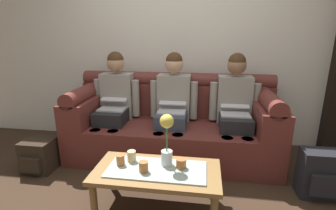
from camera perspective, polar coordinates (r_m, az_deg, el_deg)
The scene contains 13 objects.
back_wall_patterned at distance 3.31m, azimuth 2.44°, elevation 16.47°, with size 6.00×0.12×2.90m, color silver.
couch at distance 2.98m, azimuth 1.10°, elevation -4.71°, with size 2.35×0.88×0.96m.
person_left at distance 3.05m, azimuth -12.01°, elevation 1.14°, with size 0.56×0.67×1.22m.
person_middle at distance 2.89m, azimuth 1.12°, elevation 0.64°, with size 0.56×0.67×1.22m.
person_right at distance 2.89m, azimuth 15.02°, elevation 0.07°, with size 0.56×0.67×1.22m.
coffee_table at distance 2.10m, azimuth -2.59°, elevation -15.59°, with size 1.02×0.51×0.38m.
flower_vase at distance 2.02m, azimuth -0.28°, elevation -7.44°, with size 0.11×0.11×0.44m.
cup_near_left at distance 2.02m, azimuth -5.60°, elevation -13.84°, with size 0.07×0.07×0.09m, color #B26633.
cup_near_right at distance 2.14m, azimuth -10.79°, elevation -12.22°, with size 0.07×0.07×0.09m, color #B26633.
cup_far_center at distance 2.18m, azimuth -8.30°, elevation -11.45°, with size 0.07×0.07×0.09m, color #DBB77A.
cup_far_left at distance 2.07m, azimuth 3.02°, elevation -13.14°, with size 0.08×0.08×0.08m, color #B26633.
backpack_left at distance 3.05m, azimuth -27.39°, elevation -10.24°, with size 0.31×0.31×0.34m.
backpack_right at distance 2.68m, azimuth 31.43°, elevation -13.39°, with size 0.35×0.25×0.44m.
Camera 1 is at (0.35, -1.59, 1.43)m, focal length 26.70 mm.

